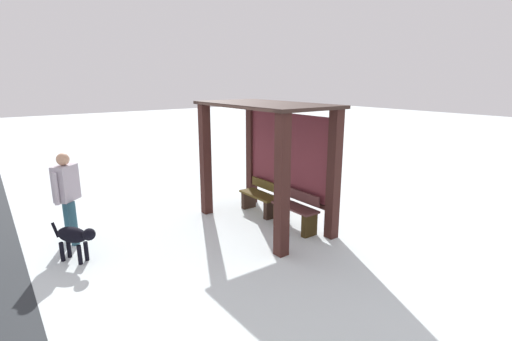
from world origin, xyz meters
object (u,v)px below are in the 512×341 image
bench_left_inside (260,199)px  bench_center_inside (296,212)px  dog (75,237)px  bus_shelter (272,145)px  person_walking (67,191)px

bench_left_inside → bench_center_inside: (1.18, -0.00, 0.02)m
bench_center_inside → dog: bench_center_inside is taller
bench_left_inside → dog: 3.88m
bus_shelter → bench_left_inside: bus_shelter is taller
bus_shelter → person_walking: size_ratio=1.74×
bench_left_inside → bench_center_inside: bench_center_inside is taller
bus_shelter → bench_center_inside: bearing=13.6°
bus_shelter → person_walking: (-1.41, -3.64, -0.66)m
bench_center_inside → dog: (-1.13, -3.88, 0.08)m
bus_shelter → bench_center_inside: 1.44m
bench_left_inside → bench_center_inside: bearing=-0.1°
bus_shelter → bench_center_inside: (0.59, 0.14, -1.30)m
person_walking → dog: 1.04m
bench_left_inside → bus_shelter: bearing=-13.7°
bench_left_inside → person_walking: (-0.82, -3.78, 0.66)m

